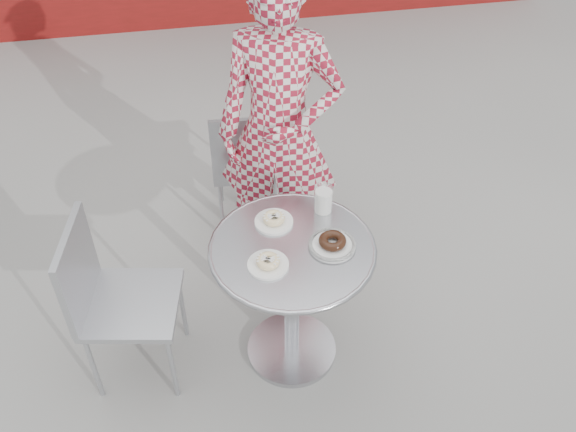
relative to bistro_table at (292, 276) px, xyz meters
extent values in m
plane|color=#999792|center=(0.01, -0.01, -0.53)|extent=(60.00, 60.00, 0.00)
cylinder|color=silver|center=(0.00, 0.00, -0.52)|extent=(0.43, 0.43, 0.03)
cylinder|color=silver|center=(0.00, 0.00, -0.18)|extent=(0.07, 0.07, 0.68)
cylinder|color=silver|center=(0.00, 0.00, 0.16)|extent=(0.68, 0.68, 0.02)
torus|color=silver|center=(0.00, 0.00, 0.16)|extent=(0.70, 0.70, 0.02)
cube|color=#AAADB2|center=(-0.06, 1.00, -0.12)|extent=(0.41, 0.41, 0.03)
cube|color=#AAADB2|center=(-0.07, 0.82, 0.08)|extent=(0.38, 0.06, 0.38)
cube|color=#AAADB2|center=(-0.69, 0.06, -0.10)|extent=(0.47, 0.47, 0.03)
cube|color=#AAADB2|center=(-0.88, 0.09, 0.11)|extent=(0.10, 0.40, 0.40)
imported|color=maroon|center=(0.06, 0.66, 0.29)|extent=(0.69, 0.56, 1.64)
cylinder|color=white|center=(-0.05, 0.16, 0.18)|extent=(0.17, 0.17, 0.01)
torus|color=tan|center=(-0.05, 0.16, 0.20)|extent=(0.10, 0.10, 0.03)
cylinder|color=white|center=(-0.11, -0.08, 0.18)|extent=(0.17, 0.17, 0.01)
torus|color=tan|center=(-0.11, -0.08, 0.20)|extent=(0.10, 0.10, 0.03)
cylinder|color=white|center=(0.16, -0.02, 0.18)|extent=(0.19, 0.19, 0.01)
torus|color=black|center=(0.16, -0.02, 0.20)|extent=(0.12, 0.12, 0.04)
torus|color=black|center=(0.16, -0.02, 0.18)|extent=(0.20, 0.20, 0.02)
cylinder|color=white|center=(0.17, 0.20, 0.23)|extent=(0.07, 0.07, 0.11)
cylinder|color=white|center=(0.17, 0.20, 0.24)|extent=(0.08, 0.08, 0.13)
camera|label=1|loc=(-0.36, -1.83, 2.03)|focal=40.00mm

